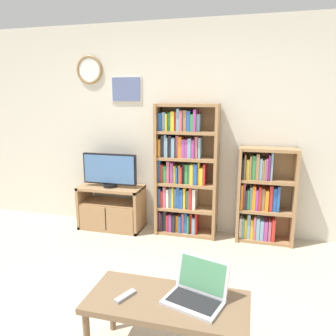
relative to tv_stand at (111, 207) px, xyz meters
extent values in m
cube|color=beige|center=(0.88, 0.27, 1.01)|extent=(6.62, 0.06, 2.60)
torus|color=olive|center=(-0.34, 0.23, 1.76)|extent=(0.36, 0.04, 0.36)
cylinder|color=white|center=(-0.34, 0.23, 1.76)|extent=(0.30, 0.02, 0.30)
cube|color=silver|center=(0.16, 0.23, 1.51)|extent=(0.41, 0.01, 0.32)
cube|color=slate|center=(0.16, 0.23, 1.51)|extent=(0.37, 0.02, 0.29)
cube|color=#9E754C|center=(-0.39, 0.02, 0.00)|extent=(0.04, 0.40, 0.57)
cube|color=#9E754C|center=(0.39, 0.02, 0.00)|extent=(0.04, 0.40, 0.57)
cube|color=#9E754C|center=(0.00, 0.02, 0.26)|extent=(0.82, 0.40, 0.04)
cube|color=#9E754C|center=(0.00, 0.02, -0.27)|extent=(0.82, 0.40, 0.04)
cube|color=#9E754C|center=(0.00, 0.02, 0.05)|extent=(0.75, 0.37, 0.04)
cube|color=#9E754C|center=(-0.19, -0.17, -0.10)|extent=(0.36, 0.02, 0.30)
cube|color=#9E754C|center=(0.19, -0.17, -0.10)|extent=(0.36, 0.02, 0.30)
cylinder|color=black|center=(0.00, -0.01, 0.30)|extent=(0.18, 0.18, 0.04)
cube|color=black|center=(0.00, -0.01, 0.52)|extent=(0.71, 0.05, 0.39)
cube|color=#4770A8|center=(0.00, -0.03, 0.52)|extent=(0.68, 0.01, 0.36)
cube|color=#9E754C|center=(0.63, 0.07, 0.53)|extent=(0.04, 0.30, 1.63)
cube|color=#9E754C|center=(1.35, 0.07, 0.53)|extent=(0.04, 0.30, 1.63)
cube|color=#9E754C|center=(0.99, 0.21, 0.53)|extent=(0.76, 0.02, 1.63)
cube|color=#9E754C|center=(0.99, 0.07, -0.27)|extent=(0.69, 0.26, 0.04)
cube|color=#9E754C|center=(0.99, 0.07, 0.05)|extent=(0.69, 0.26, 0.04)
cube|color=#9E754C|center=(0.99, 0.07, 0.37)|extent=(0.69, 0.26, 0.04)
cube|color=#9E754C|center=(0.99, 0.07, 0.69)|extent=(0.69, 0.26, 0.04)
cube|color=#9E754C|center=(0.99, 0.07, 1.00)|extent=(0.69, 0.26, 0.04)
cube|color=#9E754C|center=(0.99, 0.07, 1.32)|extent=(0.69, 0.26, 0.04)
cube|color=#9E4293|center=(0.66, 0.09, -0.13)|extent=(0.03, 0.19, 0.23)
cube|color=#232328|center=(0.69, 0.08, -0.14)|extent=(0.03, 0.22, 0.22)
cube|color=#232328|center=(0.73, 0.08, -0.12)|extent=(0.04, 0.20, 0.26)
cube|color=red|center=(0.76, 0.08, -0.14)|extent=(0.02, 0.23, 0.22)
cube|color=#9E4293|center=(0.80, 0.08, -0.14)|extent=(0.04, 0.22, 0.22)
cube|color=#232328|center=(0.84, 0.08, -0.14)|extent=(0.04, 0.22, 0.22)
cube|color=orange|center=(0.89, 0.09, -0.14)|extent=(0.04, 0.19, 0.21)
cube|color=#2856A8|center=(0.92, 0.08, -0.14)|extent=(0.03, 0.23, 0.22)
cube|color=#B75B70|center=(0.96, 0.08, -0.13)|extent=(0.03, 0.20, 0.25)
cube|color=#2856A8|center=(1.00, 0.08, -0.12)|extent=(0.04, 0.20, 0.25)
cube|color=#388947|center=(1.03, 0.08, -0.13)|extent=(0.02, 0.23, 0.23)
cube|color=red|center=(1.06, 0.09, -0.13)|extent=(0.03, 0.18, 0.25)
cube|color=#759EB7|center=(1.10, 0.08, -0.14)|extent=(0.04, 0.22, 0.21)
cube|color=red|center=(1.13, 0.08, -0.12)|extent=(0.02, 0.22, 0.26)
cube|color=#2856A8|center=(0.66, 0.08, 0.19)|extent=(0.03, 0.22, 0.24)
cube|color=red|center=(0.69, 0.08, 0.17)|extent=(0.03, 0.22, 0.21)
cube|color=#B75B70|center=(0.73, 0.08, 0.20)|extent=(0.03, 0.22, 0.26)
cube|color=white|center=(0.76, 0.08, 0.18)|extent=(0.03, 0.22, 0.23)
cube|color=#759EB7|center=(0.80, 0.09, 0.19)|extent=(0.03, 0.19, 0.24)
cube|color=gold|center=(0.83, 0.08, 0.20)|extent=(0.02, 0.23, 0.26)
cube|color=#759EB7|center=(0.86, 0.09, 0.19)|extent=(0.03, 0.19, 0.25)
cube|color=#2856A8|center=(0.90, 0.08, 0.20)|extent=(0.04, 0.21, 0.27)
cube|color=#2856A8|center=(0.94, 0.08, 0.19)|extent=(0.04, 0.22, 0.24)
cube|color=gold|center=(0.98, 0.08, 0.20)|extent=(0.03, 0.22, 0.26)
cube|color=#5B9389|center=(1.02, 0.09, 0.18)|extent=(0.04, 0.19, 0.23)
cube|color=red|center=(1.05, 0.08, 0.20)|extent=(0.03, 0.23, 0.27)
cube|color=white|center=(1.09, 0.08, 0.20)|extent=(0.04, 0.21, 0.26)
cube|color=#2856A8|center=(0.66, 0.08, 0.52)|extent=(0.02, 0.20, 0.27)
cube|color=red|center=(0.69, 0.08, 0.50)|extent=(0.03, 0.21, 0.22)
cube|color=#388947|center=(0.73, 0.08, 0.49)|extent=(0.04, 0.21, 0.21)
cube|color=#B75B70|center=(0.77, 0.08, 0.52)|extent=(0.03, 0.22, 0.27)
cube|color=#9E4293|center=(0.81, 0.08, 0.51)|extent=(0.04, 0.21, 0.25)
cube|color=gold|center=(0.85, 0.09, 0.49)|extent=(0.03, 0.20, 0.21)
cube|color=#2856A8|center=(0.88, 0.08, 0.49)|extent=(0.02, 0.23, 0.20)
cube|color=#93704C|center=(0.91, 0.08, 0.50)|extent=(0.03, 0.21, 0.22)
cube|color=red|center=(0.94, 0.08, 0.49)|extent=(0.02, 0.22, 0.21)
cube|color=#232328|center=(0.96, 0.09, 0.51)|extent=(0.03, 0.19, 0.24)
cube|color=#388947|center=(1.00, 0.08, 0.50)|extent=(0.04, 0.21, 0.24)
cube|color=#5B9389|center=(1.03, 0.09, 0.50)|extent=(0.03, 0.19, 0.23)
cube|color=gold|center=(1.07, 0.08, 0.51)|extent=(0.04, 0.24, 0.24)
cube|color=#2856A8|center=(1.11, 0.08, 0.51)|extent=(0.04, 0.24, 0.25)
cube|color=gold|center=(1.15, 0.08, 0.52)|extent=(0.02, 0.21, 0.27)
cube|color=gold|center=(1.18, 0.08, 0.49)|extent=(0.04, 0.24, 0.21)
cube|color=red|center=(1.21, 0.08, 0.51)|extent=(0.02, 0.23, 0.25)
cube|color=orange|center=(0.67, 0.08, 0.81)|extent=(0.03, 0.23, 0.21)
cube|color=#232328|center=(0.71, 0.08, 0.84)|extent=(0.04, 0.22, 0.26)
cube|color=#759EB7|center=(0.74, 0.08, 0.84)|extent=(0.02, 0.23, 0.27)
cube|color=#759EB7|center=(0.76, 0.08, 0.82)|extent=(0.02, 0.23, 0.24)
cube|color=#232328|center=(0.79, 0.08, 0.84)|extent=(0.04, 0.21, 0.26)
cube|color=#759EB7|center=(0.84, 0.08, 0.82)|extent=(0.04, 0.24, 0.24)
cube|color=#B75B70|center=(0.87, 0.09, 0.84)|extent=(0.03, 0.18, 0.26)
cube|color=orange|center=(0.91, 0.09, 0.83)|extent=(0.04, 0.20, 0.25)
cube|color=#9E4293|center=(0.96, 0.08, 0.82)|extent=(0.04, 0.21, 0.22)
cube|color=#9E4293|center=(1.00, 0.08, 0.82)|extent=(0.03, 0.21, 0.22)
cube|color=#759EB7|center=(1.03, 0.08, 0.82)|extent=(0.04, 0.22, 0.23)
cube|color=#9E4293|center=(1.07, 0.08, 0.81)|extent=(0.03, 0.22, 0.22)
cube|color=#B75B70|center=(1.11, 0.08, 0.83)|extent=(0.03, 0.20, 0.25)
cube|color=#759EB7|center=(1.15, 0.09, 0.83)|extent=(0.03, 0.20, 0.24)
cube|color=#2856A8|center=(0.67, 0.08, 1.13)|extent=(0.04, 0.20, 0.20)
cube|color=#759EB7|center=(0.72, 0.09, 1.13)|extent=(0.04, 0.19, 0.22)
cube|color=gold|center=(0.75, 0.08, 1.12)|extent=(0.02, 0.23, 0.20)
cube|color=#388947|center=(0.78, 0.09, 1.13)|extent=(0.04, 0.18, 0.21)
cube|color=gold|center=(0.83, 0.08, 1.14)|extent=(0.04, 0.22, 0.23)
cube|color=red|center=(0.86, 0.08, 1.13)|extent=(0.02, 0.20, 0.22)
cube|color=#759EB7|center=(0.89, 0.08, 1.15)|extent=(0.03, 0.21, 0.26)
cube|color=#B75B70|center=(0.93, 0.08, 1.14)|extent=(0.03, 0.23, 0.24)
cube|color=#93704C|center=(0.97, 0.08, 1.14)|extent=(0.04, 0.22, 0.24)
cube|color=#2856A8|center=(1.01, 0.08, 1.14)|extent=(0.02, 0.22, 0.24)
cube|color=#2856A8|center=(1.03, 0.08, 1.14)|extent=(0.02, 0.22, 0.23)
cube|color=#388947|center=(1.06, 0.08, 1.12)|extent=(0.03, 0.23, 0.20)
cube|color=#9E4293|center=(1.09, 0.08, 1.15)|extent=(0.03, 0.24, 0.25)
cube|color=#759EB7|center=(1.13, 0.09, 1.12)|extent=(0.04, 0.19, 0.20)
cube|color=#9E754C|center=(1.63, 0.09, 0.28)|extent=(0.04, 0.27, 1.13)
cube|color=#9E754C|center=(2.25, 0.09, 0.28)|extent=(0.04, 0.27, 1.13)
cube|color=#9E754C|center=(1.94, 0.21, 0.28)|extent=(0.66, 0.02, 1.13)
cube|color=#9E754C|center=(1.94, 0.09, -0.27)|extent=(0.59, 0.23, 0.04)
cube|color=#9E754C|center=(1.94, 0.09, 0.10)|extent=(0.59, 0.23, 0.04)
cube|color=#9E754C|center=(1.94, 0.09, 0.47)|extent=(0.59, 0.23, 0.04)
cube|color=#9E754C|center=(1.94, 0.09, 0.83)|extent=(0.59, 0.23, 0.04)
cube|color=white|center=(1.67, 0.10, -0.13)|extent=(0.03, 0.18, 0.24)
cube|color=#5B9389|center=(1.69, 0.09, -0.12)|extent=(0.02, 0.20, 0.25)
cube|color=gold|center=(1.72, 0.10, -0.13)|extent=(0.03, 0.17, 0.23)
cube|color=#759EB7|center=(1.76, 0.10, -0.10)|extent=(0.04, 0.17, 0.30)
cube|color=gold|center=(1.80, 0.10, -0.13)|extent=(0.03, 0.16, 0.24)
cube|color=#B75B70|center=(1.83, 0.09, -0.11)|extent=(0.03, 0.20, 0.28)
cube|color=#759EB7|center=(1.87, 0.09, -0.11)|extent=(0.04, 0.20, 0.27)
cube|color=#759EB7|center=(1.91, 0.09, -0.13)|extent=(0.04, 0.19, 0.24)
cube|color=#9E4293|center=(1.96, 0.09, -0.13)|extent=(0.04, 0.20, 0.24)
cube|color=#B75B70|center=(2.00, 0.09, -0.13)|extent=(0.03, 0.19, 0.24)
cube|color=red|center=(2.04, 0.09, -0.11)|extent=(0.04, 0.20, 0.27)
cube|color=orange|center=(1.66, 0.09, 0.27)|extent=(0.03, 0.21, 0.30)
cube|color=#B75B70|center=(1.69, 0.10, 0.27)|extent=(0.02, 0.17, 0.31)
cube|color=#232328|center=(1.71, 0.09, 0.23)|extent=(0.02, 0.21, 0.23)
cube|color=#388947|center=(1.74, 0.09, 0.24)|extent=(0.02, 0.19, 0.24)
cube|color=#759EB7|center=(1.77, 0.10, 0.25)|extent=(0.03, 0.17, 0.27)
cube|color=orange|center=(1.80, 0.09, 0.26)|extent=(0.04, 0.19, 0.29)
cube|color=#9E4293|center=(1.83, 0.09, 0.24)|extent=(0.03, 0.19, 0.25)
cube|color=red|center=(1.87, 0.10, 0.26)|extent=(0.03, 0.19, 0.28)
cube|color=#93704C|center=(1.90, 0.10, 0.25)|extent=(0.04, 0.17, 0.26)
cube|color=orange|center=(1.95, 0.09, 0.24)|extent=(0.04, 0.20, 0.24)
cube|color=red|center=(1.99, 0.10, 0.27)|extent=(0.04, 0.18, 0.30)
cube|color=#2856A8|center=(2.03, 0.10, 0.25)|extent=(0.04, 0.17, 0.27)
cube|color=#2856A8|center=(2.07, 0.10, 0.27)|extent=(0.03, 0.19, 0.30)
cube|color=#232328|center=(1.66, 0.09, 0.60)|extent=(0.02, 0.21, 0.24)
cube|color=#93704C|center=(1.68, 0.09, 0.63)|extent=(0.02, 0.20, 0.29)
cube|color=gold|center=(1.71, 0.10, 0.60)|extent=(0.03, 0.18, 0.23)
cube|color=#93704C|center=(1.74, 0.09, 0.62)|extent=(0.02, 0.20, 0.27)
cube|color=#388947|center=(1.78, 0.10, 0.62)|extent=(0.04, 0.19, 0.28)
cube|color=#93704C|center=(1.82, 0.09, 0.63)|extent=(0.04, 0.21, 0.30)
cube|color=#759EB7|center=(1.86, 0.09, 0.61)|extent=(0.03, 0.19, 0.25)
cube|color=#93704C|center=(1.88, 0.09, 0.60)|extent=(0.02, 0.19, 0.23)
cube|color=#93704C|center=(1.90, 0.09, 0.61)|extent=(0.02, 0.20, 0.24)
cube|color=#9E4293|center=(1.92, 0.09, 0.61)|extent=(0.02, 0.20, 0.26)
cube|color=#9E4293|center=(1.95, 0.10, 0.63)|extent=(0.02, 0.18, 0.29)
cube|color=#759EB7|center=(1.98, 0.10, 0.64)|extent=(0.02, 0.17, 0.32)
cube|color=brown|center=(1.28, -1.98, 0.15)|extent=(1.03, 0.46, 0.04)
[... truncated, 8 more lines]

